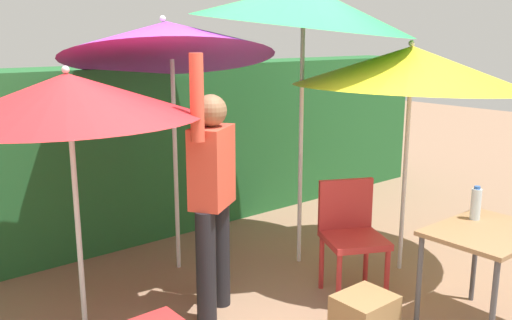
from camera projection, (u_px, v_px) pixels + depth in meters
name	position (u px, v px, depth m)	size (l,w,h in m)	color
ground_plane	(282.00, 314.00, 4.05)	(24.00, 24.00, 0.00)	#937056
hedge_row	(133.00, 152.00, 5.53)	(8.00, 0.70, 1.70)	#23602D
umbrella_rainbow	(304.00, 6.00, 4.52)	(1.89, 1.88, 2.53)	silver
umbrella_orange	(167.00, 40.00, 4.43)	(1.76, 1.74, 2.34)	silver
umbrella_yellow	(68.00, 97.00, 3.51)	(1.70, 1.70, 1.80)	silver
umbrella_navy	(411.00, 67.00, 4.46)	(1.92, 1.90, 1.95)	silver
person_vendor	(212.00, 190.00, 3.86)	(0.51, 0.38, 1.88)	black
chair_plastic	(351.00, 231.00, 4.28)	(0.59, 0.59, 0.89)	#B72D2D
crate_cardboard	(364.00, 315.00, 3.73)	(0.38, 0.32, 0.28)	#9E7A4C
folding_table	(487.00, 242.00, 3.70)	(0.80, 0.60, 0.72)	#4C4C51
bottle_water	(476.00, 204.00, 3.87)	(0.07, 0.07, 0.24)	silver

